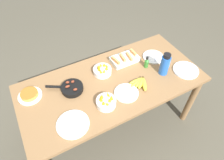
{
  "coord_description": "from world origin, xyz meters",
  "views": [
    {
      "loc": [
        -0.61,
        -1.13,
        2.22
      ],
      "look_at": [
        0.0,
        0.0,
        0.8
      ],
      "focal_mm": 32.0,
      "sensor_mm": 36.0,
      "label": 1
    }
  ],
  "objects_px": {
    "empty_plate_far_left": "(153,57)",
    "empty_plate_far_right": "(73,124)",
    "empty_plate_mid_edge": "(126,93)",
    "banana_bunch": "(140,83)",
    "skillet": "(72,88)",
    "melon_tray": "(125,59)",
    "fruit_bowl_citrus": "(106,102)",
    "water_bottle": "(165,64)",
    "fruit_bowl_mango": "(102,70)",
    "hot_sauce_bottle": "(146,63)",
    "empty_plate_near_front": "(186,70)",
    "frittata_plate_center": "(30,95)"
  },
  "relations": [
    {
      "from": "frittata_plate_center",
      "to": "empty_plate_near_front",
      "type": "xyz_separation_m",
      "value": [
        1.48,
        -0.42,
        -0.02
      ]
    },
    {
      "from": "frittata_plate_center",
      "to": "empty_plate_mid_edge",
      "type": "height_order",
      "value": "frittata_plate_center"
    },
    {
      "from": "empty_plate_far_right",
      "to": "water_bottle",
      "type": "height_order",
      "value": "water_bottle"
    },
    {
      "from": "melon_tray",
      "to": "hot_sauce_bottle",
      "type": "bearing_deg",
      "value": -49.87
    },
    {
      "from": "skillet",
      "to": "empty_plate_far_right",
      "type": "xyz_separation_m",
      "value": [
        -0.12,
        -0.35,
        -0.02
      ]
    },
    {
      "from": "skillet",
      "to": "fruit_bowl_citrus",
      "type": "distance_m",
      "value": 0.36
    },
    {
      "from": "fruit_bowl_citrus",
      "to": "hot_sauce_bottle",
      "type": "height_order",
      "value": "hot_sauce_bottle"
    },
    {
      "from": "melon_tray",
      "to": "fruit_bowl_citrus",
      "type": "xyz_separation_m",
      "value": [
        -0.43,
        -0.41,
        0.01
      ]
    },
    {
      "from": "water_bottle",
      "to": "hot_sauce_bottle",
      "type": "height_order",
      "value": "water_bottle"
    },
    {
      "from": "fruit_bowl_mango",
      "to": "water_bottle",
      "type": "relative_size",
      "value": 0.75
    },
    {
      "from": "empty_plate_near_front",
      "to": "empty_plate_mid_edge",
      "type": "bearing_deg",
      "value": 177.27
    },
    {
      "from": "skillet",
      "to": "empty_plate_mid_edge",
      "type": "distance_m",
      "value": 0.51
    },
    {
      "from": "melon_tray",
      "to": "frittata_plate_center",
      "type": "height_order",
      "value": "melon_tray"
    },
    {
      "from": "banana_bunch",
      "to": "frittata_plate_center",
      "type": "distance_m",
      "value": 1.02
    },
    {
      "from": "empty_plate_far_left",
      "to": "empty_plate_far_right",
      "type": "height_order",
      "value": "same"
    },
    {
      "from": "empty_plate_far_left",
      "to": "empty_plate_mid_edge",
      "type": "xyz_separation_m",
      "value": [
        -0.52,
        -0.29,
        -0.0
      ]
    },
    {
      "from": "skillet",
      "to": "frittata_plate_center",
      "type": "relative_size",
      "value": 1.5
    },
    {
      "from": "fruit_bowl_mango",
      "to": "fruit_bowl_citrus",
      "type": "height_order",
      "value": "fruit_bowl_citrus"
    },
    {
      "from": "banana_bunch",
      "to": "fruit_bowl_citrus",
      "type": "xyz_separation_m",
      "value": [
        -0.4,
        -0.06,
        0.02
      ]
    },
    {
      "from": "fruit_bowl_citrus",
      "to": "hot_sauce_bottle",
      "type": "bearing_deg",
      "value": 21.64
    },
    {
      "from": "empty_plate_near_front",
      "to": "skillet",
      "type": "bearing_deg",
      "value": 164.43
    },
    {
      "from": "skillet",
      "to": "banana_bunch",
      "type": "bearing_deg",
      "value": -170.53
    },
    {
      "from": "banana_bunch",
      "to": "empty_plate_far_left",
      "type": "xyz_separation_m",
      "value": [
        0.34,
        0.25,
        -0.01
      ]
    },
    {
      "from": "empty_plate_near_front",
      "to": "empty_plate_far_left",
      "type": "height_order",
      "value": "same"
    },
    {
      "from": "banana_bunch",
      "to": "melon_tray",
      "type": "xyz_separation_m",
      "value": [
        0.04,
        0.35,
        0.01
      ]
    },
    {
      "from": "frittata_plate_center",
      "to": "water_bottle",
      "type": "bearing_deg",
      "value": -14.89
    },
    {
      "from": "empty_plate_far_right",
      "to": "hot_sauce_bottle",
      "type": "relative_size",
      "value": 2.07
    },
    {
      "from": "banana_bunch",
      "to": "melon_tray",
      "type": "distance_m",
      "value": 0.35
    },
    {
      "from": "water_bottle",
      "to": "empty_plate_far_right",
      "type": "bearing_deg",
      "value": -172.94
    },
    {
      "from": "empty_plate_mid_edge",
      "to": "fruit_bowl_citrus",
      "type": "bearing_deg",
      "value": -174.14
    },
    {
      "from": "fruit_bowl_mango",
      "to": "hot_sauce_bottle",
      "type": "bearing_deg",
      "value": -16.82
    },
    {
      "from": "hot_sauce_bottle",
      "to": "fruit_bowl_citrus",
      "type": "bearing_deg",
      "value": -158.36
    },
    {
      "from": "melon_tray",
      "to": "empty_plate_near_front",
      "type": "xyz_separation_m",
      "value": [
        0.48,
        -0.42,
        -0.02
      ]
    },
    {
      "from": "fruit_bowl_mango",
      "to": "empty_plate_far_left",
      "type": "bearing_deg",
      "value": -4.95
    },
    {
      "from": "banana_bunch",
      "to": "hot_sauce_bottle",
      "type": "xyz_separation_m",
      "value": [
        0.19,
        0.17,
        0.04
      ]
    },
    {
      "from": "empty_plate_near_front",
      "to": "empty_plate_far_left",
      "type": "bearing_deg",
      "value": 117.88
    },
    {
      "from": "empty_plate_mid_edge",
      "to": "fruit_bowl_mango",
      "type": "height_order",
      "value": "fruit_bowl_mango"
    },
    {
      "from": "frittata_plate_center",
      "to": "hot_sauce_bottle",
      "type": "relative_size",
      "value": 1.64
    },
    {
      "from": "empty_plate_far_left",
      "to": "empty_plate_mid_edge",
      "type": "relative_size",
      "value": 1.01
    },
    {
      "from": "water_bottle",
      "to": "melon_tray",
      "type": "bearing_deg",
      "value": 126.82
    },
    {
      "from": "skillet",
      "to": "empty_plate_far_right",
      "type": "bearing_deg",
      "value": 101.72
    },
    {
      "from": "banana_bunch",
      "to": "skillet",
      "type": "distance_m",
      "value": 0.65
    },
    {
      "from": "banana_bunch",
      "to": "empty_plate_far_left",
      "type": "distance_m",
      "value": 0.42
    },
    {
      "from": "empty_plate_far_right",
      "to": "fruit_bowl_mango",
      "type": "relative_size",
      "value": 1.47
    },
    {
      "from": "empty_plate_near_front",
      "to": "melon_tray",
      "type": "bearing_deg",
      "value": 138.46
    },
    {
      "from": "empty_plate_far_left",
      "to": "empty_plate_mid_edge",
      "type": "height_order",
      "value": "same"
    },
    {
      "from": "skillet",
      "to": "frittata_plate_center",
      "type": "bearing_deg",
      "value": 14.27
    },
    {
      "from": "empty_plate_far_left",
      "to": "water_bottle",
      "type": "distance_m",
      "value": 0.26
    },
    {
      "from": "empty_plate_far_left",
      "to": "empty_plate_mid_edge",
      "type": "distance_m",
      "value": 0.59
    },
    {
      "from": "frittata_plate_center",
      "to": "banana_bunch",
      "type": "bearing_deg",
      "value": -19.82
    }
  ]
}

